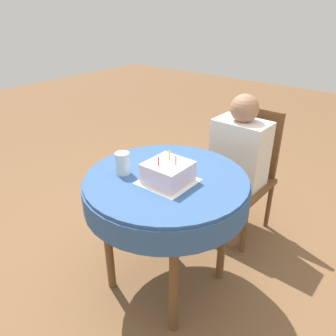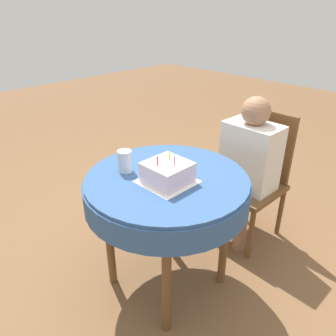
{
  "view_description": "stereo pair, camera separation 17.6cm",
  "coord_description": "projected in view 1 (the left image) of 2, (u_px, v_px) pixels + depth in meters",
  "views": [
    {
      "loc": [
        1.0,
        -1.24,
        1.64
      ],
      "look_at": [
        0.02,
        -0.01,
        0.85
      ],
      "focal_mm": 35.0,
      "sensor_mm": 36.0,
      "label": 1
    },
    {
      "loc": [
        1.13,
        -1.12,
        1.64
      ],
      "look_at": [
        0.02,
        -0.01,
        0.85
      ],
      "focal_mm": 35.0,
      "sensor_mm": 36.0,
      "label": 2
    }
  ],
  "objects": [
    {
      "name": "drinking_glass",
      "position": [
        123.0,
        163.0,
        1.82
      ],
      "size": [
        0.08,
        0.08,
        0.13
      ],
      "color": "silver",
      "rests_on": "dining_table"
    },
    {
      "name": "person",
      "position": [
        238.0,
        155.0,
        2.36
      ],
      "size": [
        0.39,
        0.34,
        1.1
      ],
      "rotation": [
        0.0,
        0.0,
        -0.03
      ],
      "color": "#9E7051",
      "rests_on": "ground_plane"
    },
    {
      "name": "ground_plane",
      "position": [
        167.0,
        280.0,
        2.16
      ],
      "size": [
        12.0,
        12.0,
        0.0
      ],
      "primitive_type": "plane",
      "color": "brown"
    },
    {
      "name": "birthday_cake",
      "position": [
        168.0,
        172.0,
        1.74
      ],
      "size": [
        0.22,
        0.22,
        0.16
      ],
      "color": "silver",
      "rests_on": "dining_table"
    },
    {
      "name": "napkin",
      "position": [
        168.0,
        181.0,
        1.76
      ],
      "size": [
        0.27,
        0.27,
        0.0
      ],
      "color": "white",
      "rests_on": "dining_table"
    },
    {
      "name": "dining_table",
      "position": [
        166.0,
        192.0,
        1.85
      ],
      "size": [
        0.93,
        0.93,
        0.78
      ],
      "color": "#335689",
      "rests_on": "ground_plane"
    },
    {
      "name": "chair",
      "position": [
        243.0,
        169.0,
        2.5
      ],
      "size": [
        0.47,
        0.47,
        0.95
      ],
      "rotation": [
        0.0,
        0.0,
        -0.03
      ],
      "color": "brown",
      "rests_on": "ground_plane"
    }
  ]
}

